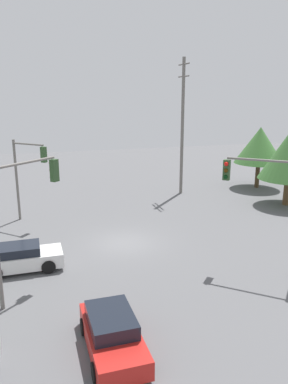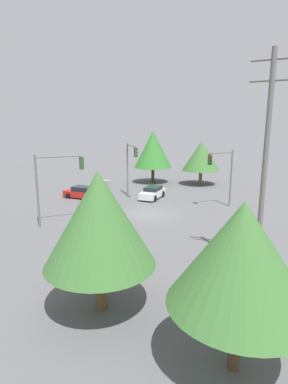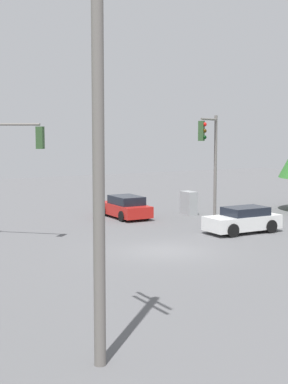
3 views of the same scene
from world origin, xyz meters
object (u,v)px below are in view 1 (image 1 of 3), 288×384
at_px(sedan_white, 21,258).
at_px(traffic_signal_cross, 28,167).
at_px(traffic_signal_main, 21,204).
at_px(sedan_red, 112,333).
at_px(traffic_signal_aux, 269,193).

xyz_separation_m(sedan_white, traffic_signal_cross, (-7.86, 0.64, 3.28)).
xyz_separation_m(sedan_white, traffic_signal_main, (2.63, 0.30, 3.62)).
distance_m(traffic_signal_main, traffic_signal_cross, 10.50).
bearing_deg(traffic_signal_cross, sedan_white, -50.28).
bearing_deg(sedan_red, traffic_signal_main, -60.30).
xyz_separation_m(traffic_signal_main, traffic_signal_cross, (-10.49, 0.33, -0.34)).
distance_m(sedan_white, traffic_signal_main, 4.48).
height_order(sedan_red, traffic_signal_cross, traffic_signal_cross).
relative_size(sedan_red, traffic_signal_cross, 0.70).
distance_m(sedan_red, sedan_white, 8.21).
height_order(sedan_white, traffic_signal_main, traffic_signal_main).
bearing_deg(sedan_white, traffic_signal_aux, 72.97).
bearing_deg(traffic_signal_aux, sedan_red, 65.94).
bearing_deg(traffic_signal_aux, traffic_signal_cross, -3.40).
relative_size(sedan_white, traffic_signal_cross, 0.70).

